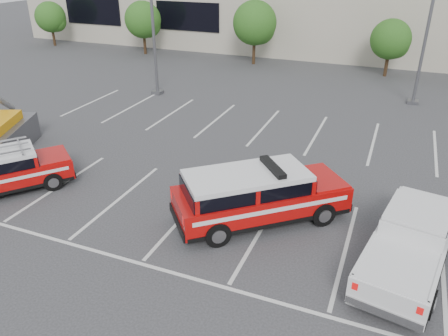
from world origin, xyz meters
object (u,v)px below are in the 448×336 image
(tree_mid_left, at_px, (256,24))
(ladder_suv, at_px, (4,174))
(tree_mid_right, at_px, (392,41))
(light_pole_left, at_px, (152,7))
(tree_far_left, at_px, (52,18))
(tree_left, at_px, (144,21))
(white_pickup, at_px, (410,246))
(light_pole_mid, at_px, (431,11))
(fire_chief_suv, at_px, (258,199))

(tree_mid_left, height_order, ladder_suv, tree_mid_left)
(tree_mid_right, height_order, light_pole_left, light_pole_left)
(tree_far_left, relative_size, ladder_suv, 0.86)
(tree_far_left, distance_m, ladder_suv, 29.28)
(tree_mid_left, distance_m, tree_mid_right, 10.01)
(tree_far_left, xyz_separation_m, light_pole_left, (16.91, -10.05, 2.68))
(tree_mid_left, bearing_deg, ladder_suv, -95.12)
(tree_left, bearing_deg, light_pole_left, -55.48)
(tree_left, xyz_separation_m, tree_mid_left, (10.00, 0.00, 0.27))
(tree_left, xyz_separation_m, tree_mid_right, (20.00, -0.00, -0.27))
(tree_far_left, height_order, tree_mid_right, same)
(tree_left, relative_size, ladder_suv, 0.95)
(tree_mid_right, relative_size, white_pickup, 0.71)
(tree_left, bearing_deg, light_pole_mid, -15.43)
(light_pole_mid, bearing_deg, ladder_suv, -129.38)
(white_pickup, bearing_deg, tree_mid_right, 105.56)
(tree_left, relative_size, tree_mid_left, 0.91)
(tree_left, height_order, tree_mid_right, tree_left)
(light_pole_left, bearing_deg, tree_mid_right, 37.50)
(fire_chief_suv, relative_size, ladder_suv, 1.21)
(light_pole_mid, distance_m, white_pickup, 16.61)
(tree_left, relative_size, light_pole_mid, 0.43)
(light_pole_left, xyz_separation_m, light_pole_mid, (15.00, 4.00, 0.00))
(tree_left, relative_size, light_pole_left, 0.43)
(tree_far_left, xyz_separation_m, tree_mid_right, (30.00, 0.00, 0.00))
(tree_mid_left, bearing_deg, tree_far_left, -180.00)
(tree_mid_left, distance_m, white_pickup, 25.21)
(tree_left, bearing_deg, tree_far_left, -180.00)
(tree_left, xyz_separation_m, white_pickup, (22.02, -22.03, -2.12))
(tree_left, relative_size, white_pickup, 0.79)
(tree_far_left, relative_size, light_pole_left, 0.39)
(fire_chief_suv, bearing_deg, light_pole_mid, 122.76)
(tree_mid_right, xyz_separation_m, ladder_suv, (-12.07, -23.07, -1.79))
(fire_chief_suv, height_order, ladder_suv, fire_chief_suv)
(tree_far_left, bearing_deg, tree_left, 0.00)
(light_pole_left, relative_size, ladder_suv, 2.21)
(tree_far_left, xyz_separation_m, light_pole_mid, (31.91, -6.05, 2.68))
(tree_far_left, xyz_separation_m, tree_left, (10.00, 0.00, 0.27))
(fire_chief_suv, height_order, white_pickup, fire_chief_suv)
(tree_left, xyz_separation_m, light_pole_mid, (21.91, -6.05, 2.41))
(tree_far_left, xyz_separation_m, fire_chief_suv, (27.30, -21.40, -1.69))
(light_pole_left, distance_m, ladder_suv, 13.81)
(fire_chief_suv, bearing_deg, ladder_suv, -120.42)
(light_pole_mid, relative_size, white_pickup, 1.82)
(tree_far_left, distance_m, light_pole_mid, 32.59)
(tree_far_left, bearing_deg, fire_chief_suv, -38.10)
(white_pickup, height_order, ladder_suv, ladder_suv)
(tree_left, height_order, ladder_suv, tree_left)
(white_pickup, relative_size, ladder_suv, 1.21)
(tree_mid_right, distance_m, fire_chief_suv, 21.64)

